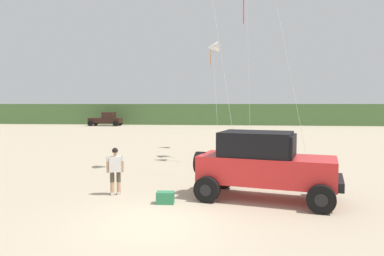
% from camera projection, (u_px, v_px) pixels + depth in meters
% --- Properties ---
extents(ground_plane, '(220.00, 220.00, 0.00)m').
position_uv_depth(ground_plane, '(156.00, 222.00, 9.75)').
color(ground_plane, tan).
extents(dune_ridge, '(90.00, 8.80, 3.16)m').
position_uv_depth(dune_ridge, '(195.00, 114.00, 58.45)').
color(dune_ridge, '#4C703D').
rests_on(dune_ridge, ground_plane).
extents(jeep, '(5.02, 3.37, 2.26)m').
position_uv_depth(jeep, '(264.00, 164.00, 12.06)').
color(jeep, red).
rests_on(jeep, ground_plane).
extents(person_watching, '(0.60, 0.40, 1.67)m').
position_uv_depth(person_watching, '(115.00, 168.00, 12.63)').
color(person_watching, tan).
rests_on(person_watching, ground_plane).
extents(cooler_box, '(0.58, 0.39, 0.38)m').
position_uv_depth(cooler_box, '(165.00, 198.00, 11.57)').
color(cooler_box, '#2D7F51').
rests_on(cooler_box, ground_plane).
extents(distant_pickup, '(4.60, 2.37, 1.98)m').
position_uv_depth(distant_pickup, '(106.00, 119.00, 52.48)').
color(distant_pickup, black).
rests_on(distant_pickup, ground_plane).
extents(kite_green_box, '(1.03, 4.18, 7.55)m').
position_uv_depth(kite_green_box, '(213.00, 47.00, 25.06)').
color(kite_green_box, white).
rests_on(kite_green_box, ground_plane).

